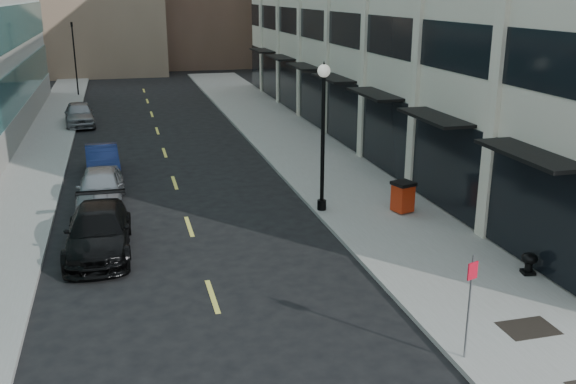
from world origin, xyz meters
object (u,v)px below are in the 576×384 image
car_silver_sedan (101,187)px  car_blue_sedan (102,161)px  trash_bin (403,196)px  car_black_pickup (99,232)px  urn_planter (529,261)px  sign_post (470,293)px  car_grey_sedan (79,114)px  lamppost (323,125)px  traffic_signal (72,27)px

car_silver_sedan → car_blue_sedan: size_ratio=1.06×
car_blue_sedan → trash_bin: (11.49, -9.14, 0.11)m
car_black_pickup → urn_planter: bearing=-21.4°
trash_bin → urn_planter: trash_bin is taller
car_silver_sedan → car_blue_sedan: 4.78m
car_blue_sedan → trash_bin: 14.68m
trash_bin → sign_post: (-2.99, -10.12, 1.01)m
car_blue_sedan → car_grey_sedan: car_grey_sedan is taller
lamppost → traffic_signal: bearing=107.7°
car_grey_sedan → sign_post: sign_post is taller
car_grey_sedan → car_blue_sedan: bearing=-87.3°
car_black_pickup → sign_post: (8.50, -9.25, 1.07)m
traffic_signal → sign_post: bearing=-76.5°
traffic_signal → car_blue_sedan: 26.33m
car_black_pickup → lamppost: (8.50, 1.95, 2.84)m
car_silver_sedan → car_grey_sedan: (-1.60, 17.53, 0.00)m
car_silver_sedan → car_grey_sedan: car_grey_sedan is taller
car_black_pickup → car_blue_sedan: bearing=91.9°
traffic_signal → trash_bin: bearing=-68.4°
car_black_pickup → urn_planter: 13.93m
traffic_signal → car_blue_sedan: (2.30, -25.75, -5.01)m
sign_post → car_black_pickup: bearing=113.9°
traffic_signal → sign_post: 46.45m
traffic_signal → car_black_pickup: 36.18m
traffic_signal → car_grey_sedan: 13.92m
lamppost → car_grey_sedan: bearing=115.9°
lamppost → car_silver_sedan: bearing=158.9°
car_black_pickup → car_grey_sedan: size_ratio=1.13×
car_black_pickup → sign_post: 12.61m
car_grey_sedan → sign_post: 33.58m
car_black_pickup → car_blue_sedan: size_ratio=1.21×
car_blue_sedan → sign_post: 21.08m
traffic_signal → car_silver_sedan: (2.30, -30.53, -4.94)m
car_silver_sedan → trash_bin: car_silver_sedan is taller
lamppost → urn_planter: (4.30, -7.44, -3.02)m
traffic_signal → car_grey_sedan: (0.70, -13.00, -4.94)m
sign_post → urn_planter: 5.85m
lamppost → car_black_pickup: bearing=-167.1°
car_grey_sedan → car_silver_sedan: bearing=-89.2°
car_silver_sedan → car_grey_sedan: bearing=97.2°
trash_bin → traffic_signal: bearing=94.7°
car_black_pickup → car_silver_sedan: 5.23m
trash_bin → lamppost: lamppost is taller
car_blue_sedan → lamppost: 12.07m
car_grey_sedan → lamppost: (10.10, -20.81, 2.81)m
car_black_pickup → trash_bin: (11.49, 0.87, 0.06)m
car_silver_sedan → car_grey_sedan: 17.60m
traffic_signal → lamppost: bearing=-72.3°
car_grey_sedan → trash_bin: car_grey_sedan is taller
car_silver_sedan → urn_planter: bearing=-38.0°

